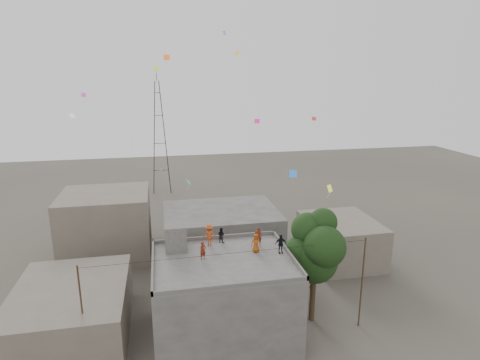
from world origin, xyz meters
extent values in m
plane|color=#423C36|center=(0.00, 0.00, 0.00)|extent=(140.00, 140.00, 0.00)
cube|color=#4D4A47|center=(0.00, 0.00, 3.00)|extent=(10.00, 8.00, 6.00)
cube|color=#595653|center=(0.00, 0.00, 6.05)|extent=(10.00, 8.00, 0.10)
cube|color=#4D4A47|center=(0.00, 3.92, 6.25)|extent=(10.00, 0.15, 0.30)
cube|color=#4D4A47|center=(0.00, -3.92, 6.25)|extent=(10.00, 0.15, 0.30)
cube|color=#4D4A47|center=(4.92, 0.00, 6.25)|extent=(0.15, 8.00, 0.30)
cube|color=#4D4A47|center=(-4.92, 0.00, 6.25)|extent=(0.15, 8.00, 0.30)
cube|color=#4D4A47|center=(-3.20, 2.60, 7.10)|extent=(1.60, 1.80, 2.00)
cube|color=#645B4F|center=(-11.00, 2.00, 2.00)|extent=(8.00, 10.00, 4.00)
cube|color=#4D4A47|center=(2.00, 14.00, 2.50)|extent=(12.00, 9.00, 5.00)
cube|color=#645B4F|center=(-10.00, 16.00, 3.50)|extent=(9.00, 8.00, 7.00)
cube|color=#645B4F|center=(14.00, 10.00, 2.20)|extent=(7.00, 8.00, 4.40)
cylinder|color=black|center=(7.20, 0.50, 2.00)|extent=(0.44, 0.44, 4.00)
cylinder|color=black|center=(7.35, 0.60, 3.60)|extent=(0.64, 0.91, 2.14)
sphere|color=black|center=(7.20, 0.50, 5.20)|extent=(3.60, 3.60, 3.60)
sphere|color=black|center=(8.30, 0.80, 6.00)|extent=(3.00, 3.00, 3.00)
sphere|color=black|center=(6.30, 1.00, 5.60)|extent=(2.80, 2.80, 2.80)
sphere|color=black|center=(7.60, -0.30, 6.60)|extent=(3.20, 3.20, 3.20)
sphere|color=black|center=(6.90, 1.40, 7.40)|extent=(2.60, 2.60, 2.60)
sphere|color=black|center=(8.00, 1.10, 8.00)|extent=(2.20, 2.20, 2.20)
cylinder|color=black|center=(-9.50, -1.50, 3.70)|extent=(0.12, 0.12, 7.40)
cylinder|color=black|center=(10.50, -1.00, 3.70)|extent=(0.12, 0.12, 7.40)
cylinder|color=black|center=(0.50, -1.25, 7.20)|extent=(20.00, 0.52, 0.02)
cylinder|color=black|center=(-4.85, 39.15, 9.00)|extent=(1.27, 1.27, 18.01)
cylinder|color=black|center=(-3.15, 39.15, 9.00)|extent=(1.27, 1.27, 18.01)
cylinder|color=black|center=(-3.15, 40.85, 9.00)|extent=(1.27, 1.27, 18.01)
cylinder|color=black|center=(-4.85, 40.85, 9.00)|extent=(1.27, 1.27, 18.01)
cube|color=black|center=(-4.00, 40.00, 3.60)|extent=(2.36, 0.08, 0.08)
cube|color=black|center=(-4.00, 40.00, 3.60)|extent=(0.08, 2.36, 0.08)
cube|color=black|center=(-4.00, 40.00, 8.10)|extent=(1.81, 0.08, 0.08)
cube|color=black|center=(-4.00, 40.00, 8.10)|extent=(0.08, 1.81, 0.08)
cube|color=black|center=(-4.00, 40.00, 12.60)|extent=(1.26, 0.08, 0.08)
cube|color=black|center=(-4.00, 40.00, 12.60)|extent=(0.08, 1.26, 0.08)
cube|color=black|center=(-4.00, 40.00, 16.20)|extent=(0.82, 0.08, 0.08)
cube|color=black|center=(-4.00, 40.00, 16.20)|extent=(0.08, 0.82, 0.08)
cylinder|color=black|center=(-4.00, 40.00, 19.00)|extent=(0.08, 0.08, 2.00)
imported|color=maroon|center=(3.12, 2.10, 6.84)|extent=(0.62, 0.49, 1.49)
imported|color=#9E4612|center=(2.64, 0.89, 6.82)|extent=(0.79, 0.61, 1.44)
imported|color=black|center=(0.37, 3.19, 6.72)|extent=(0.76, 0.74, 1.23)
imported|color=black|center=(4.40, 0.36, 6.83)|extent=(0.87, 0.39, 1.46)
imported|color=#BC4215|center=(-0.60, 2.84, 6.94)|extent=(1.13, 0.71, 1.68)
imported|color=maroon|center=(-1.37, 0.47, 6.77)|extent=(0.58, 0.50, 1.34)
plane|color=red|center=(-5.94, 3.53, 14.61)|extent=(0.29, 0.48, 0.39)
plane|color=#FD28A5|center=(4.27, 7.54, 15.11)|extent=(0.49, 0.30, 0.41)
plane|color=yellow|center=(-0.71, 9.23, 18.19)|extent=(0.24, 0.46, 0.40)
plane|color=blue|center=(6.87, 5.22, 10.90)|extent=(0.61, 0.26, 0.62)
plane|color=silver|center=(-10.53, 7.14, 15.92)|extent=(0.45, 0.46, 0.36)
plane|color=orange|center=(3.66, 13.37, 20.95)|extent=(0.33, 0.43, 0.40)
plane|color=#31BA68|center=(-1.87, 5.82, 10.50)|extent=(0.42, 0.57, 0.45)
plane|color=red|center=(10.19, 9.41, 15.00)|extent=(0.44, 0.41, 0.36)
plane|color=orange|center=(-3.34, -0.25, 20.00)|extent=(0.39, 0.22, 0.32)
plane|color=#4D7DE7|center=(2.87, 15.84, 23.00)|extent=(0.31, 0.42, 0.38)
plane|color=#E247AE|center=(-9.66, 7.80, 17.45)|extent=(0.37, 0.22, 0.33)
plane|color=yellow|center=(8.66, 1.70, 10.50)|extent=(0.59, 0.52, 0.51)
plane|color=#E7FF27|center=(-4.00, 11.73, 19.53)|extent=(0.41, 0.26, 0.35)
camera|label=1|loc=(-4.00, -26.00, 19.02)|focal=30.00mm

